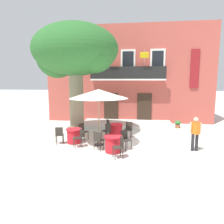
# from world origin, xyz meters

# --- Properties ---
(ground_plane) EXTENTS (120.00, 120.00, 0.00)m
(ground_plane) POSITION_xyz_m (0.00, 0.00, 0.00)
(ground_plane) COLOR silver
(building_facade) EXTENTS (13.00, 5.09, 7.50)m
(building_facade) POSITION_xyz_m (-0.51, 6.99, 3.75)
(building_facade) COLOR #B24C42
(building_facade) RESTS_ON ground
(entrance_step_platform) EXTENTS (6.48, 2.77, 0.25)m
(entrance_step_platform) POSITION_xyz_m (-0.51, 3.62, 0.12)
(entrance_step_platform) COLOR silver
(entrance_step_platform) RESTS_ON ground
(plane_tree) EXTENTS (4.99, 4.38, 6.46)m
(plane_tree) POSITION_xyz_m (-3.30, 0.53, 4.83)
(plane_tree) COLOR #7F755B
(plane_tree) RESTS_ON ground
(cafe_table_near_tree) EXTENTS (0.86, 0.86, 0.76)m
(cafe_table_near_tree) POSITION_xyz_m (-2.96, -0.93, 0.39)
(cafe_table_near_tree) COLOR red
(cafe_table_near_tree) RESTS_ON ground
(cafe_chair_near_tree_0) EXTENTS (0.54, 0.54, 0.91)m
(cafe_chair_near_tree_0) POSITION_xyz_m (-2.69, -0.22, 0.53)
(cafe_chair_near_tree_0) COLOR #2D2823
(cafe_chair_near_tree_0) RESTS_ON ground
(cafe_chair_near_tree_1) EXTENTS (0.49, 0.49, 0.91)m
(cafe_chair_near_tree_1) POSITION_xyz_m (-3.66, -1.20, 0.53)
(cafe_chair_near_tree_1) COLOR #2D2823
(cafe_chair_near_tree_1) RESTS_ON ground
(cafe_chair_near_tree_2) EXTENTS (0.55, 0.55, 0.91)m
(cafe_chair_near_tree_2) POSITION_xyz_m (-2.51, -1.54, 0.53)
(cafe_chair_near_tree_2) COLOR #2D2823
(cafe_chair_near_tree_2) RESTS_ON ground
(cafe_table_middle) EXTENTS (0.86, 0.86, 0.76)m
(cafe_table_middle) POSITION_xyz_m (-0.74, -2.08, 0.39)
(cafe_table_middle) COLOR red
(cafe_table_middle) RESTS_ON ground
(cafe_chair_middle_0) EXTENTS (0.56, 0.56, 0.91)m
(cafe_chair_middle_0) POSITION_xyz_m (-0.22, -1.53, 0.53)
(cafe_chair_middle_0) COLOR #2D2823
(cafe_chair_middle_0) RESTS_ON ground
(cafe_chair_middle_1) EXTENTS (0.50, 0.50, 0.91)m
(cafe_chair_middle_1) POSITION_xyz_m (-1.48, -1.92, 0.53)
(cafe_chair_middle_1) COLOR #2D2823
(cafe_chair_middle_1) RESTS_ON ground
(cafe_chair_middle_2) EXTENTS (0.52, 0.52, 0.91)m
(cafe_chair_middle_2) POSITION_xyz_m (-0.38, -2.74, 0.53)
(cafe_chair_middle_2) COLOR #2D2823
(cafe_chair_middle_2) RESTS_ON ground
(cafe_table_front) EXTENTS (0.86, 0.86, 0.76)m
(cafe_table_front) POSITION_xyz_m (-0.93, 0.60, 0.39)
(cafe_table_front) COLOR red
(cafe_table_front) RESTS_ON ground
(cafe_chair_front_0) EXTENTS (0.47, 0.47, 0.91)m
(cafe_chair_front_0) POSITION_xyz_m (-0.18, 0.54, 0.53)
(cafe_chair_front_0) COLOR #2D2823
(cafe_chair_front_0) RESTS_ON ground
(cafe_chair_front_1) EXTENTS (0.55, 0.55, 0.91)m
(cafe_chair_front_1) POSITION_xyz_m (-1.39, 1.20, 0.53)
(cafe_chair_front_1) COLOR #2D2823
(cafe_chair_front_1) RESTS_ON ground
(cafe_chair_front_2) EXTENTS (0.56, 0.56, 0.91)m
(cafe_chair_front_2) POSITION_xyz_m (-1.36, -0.01, 0.53)
(cafe_chair_front_2) COLOR #2D2823
(cafe_chair_front_2) RESTS_ON ground
(cafe_umbrella) EXTENTS (2.90, 2.90, 2.85)m
(cafe_umbrella) POSITION_xyz_m (-1.59, -1.12, 2.61)
(cafe_umbrella) COLOR #997A56
(cafe_umbrella) RESTS_ON ground
(ground_planter_left) EXTENTS (0.36, 0.36, 0.70)m
(ground_planter_left) POSITION_xyz_m (-4.10, 3.69, 0.39)
(ground_planter_left) COLOR #995638
(ground_planter_left) RESTS_ON ground
(ground_planter_right) EXTENTS (0.43, 0.43, 0.52)m
(ground_planter_right) POSITION_xyz_m (3.08, 3.47, 0.29)
(ground_planter_right) COLOR #995638
(ground_planter_right) RESTS_ON ground
(pedestrian_near_entrance) EXTENTS (0.53, 0.40, 1.61)m
(pedestrian_near_entrance) POSITION_xyz_m (3.01, -1.38, 0.90)
(pedestrian_near_entrance) COLOR #232328
(pedestrian_near_entrance) RESTS_ON ground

